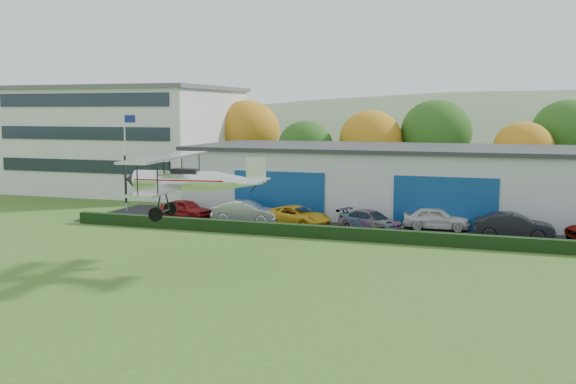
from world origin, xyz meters
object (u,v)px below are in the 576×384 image
(flagpole, at_px, (126,152))
(car_5, at_px, (514,226))
(car_0, at_px, (186,209))
(biplane, at_px, (187,179))
(office_block, at_px, (128,139))
(hangar, at_px, (454,182))
(car_2, at_px, (298,216))
(car_1, at_px, (246,212))
(car_3, at_px, (371,221))
(car_4, at_px, (436,218))

(flagpole, bearing_deg, car_5, -4.41)
(car_0, distance_m, biplane, 16.28)
(office_block, bearing_deg, biplane, -52.92)
(hangar, bearing_deg, flagpole, -166.49)
(car_0, xyz_separation_m, car_2, (8.91, -0.45, -0.01))
(hangar, relative_size, car_2, 8.12)
(biplane, bearing_deg, car_1, 92.70)
(flagpole, height_order, biplane, flagpole)
(car_3, bearing_deg, car_0, 108.33)
(hangar, height_order, office_block, office_block)
(car_2, bearing_deg, car_4, -58.43)
(hangar, relative_size, biplane, 4.69)
(hangar, xyz_separation_m, car_2, (-9.81, -8.21, -1.91))
(office_block, relative_size, car_3, 4.44)
(flagpole, height_order, car_0, flagpole)
(car_3, bearing_deg, car_1, 110.49)
(car_1, bearing_deg, car_2, -90.90)
(car_2, xyz_separation_m, biplane, (-1.46, -13.50, 3.88))
(office_block, height_order, car_1, office_block)
(hangar, bearing_deg, car_3, -118.89)
(hangar, relative_size, flagpole, 5.08)
(biplane, bearing_deg, car_4, 47.41)
(flagpole, height_order, car_2, flagpole)
(hangar, height_order, flagpole, flagpole)
(car_0, relative_size, car_4, 0.94)
(car_4, height_order, biplane, biplane)
(office_block, height_order, car_2, office_block)
(hangar, relative_size, car_3, 8.75)
(car_4, bearing_deg, car_5, -112.72)
(car_5, bearing_deg, car_0, 85.91)
(flagpole, xyz_separation_m, car_1, (11.24, -2.34, -3.94))
(flagpole, height_order, car_4, flagpole)
(car_3, xyz_separation_m, biplane, (-6.68, -13.37, 3.90))
(hangar, distance_m, flagpole, 25.68)
(hangar, relative_size, car_5, 8.34)
(car_4, distance_m, biplane, 19.07)
(car_4, bearing_deg, hangar, -7.37)
(car_5, bearing_deg, car_1, 87.31)
(office_block, distance_m, car_2, 28.10)
(car_1, relative_size, car_3, 1.05)
(hangar, relative_size, car_1, 8.37)
(office_block, bearing_deg, hangar, -12.01)
(car_3, height_order, biplane, biplane)
(car_5, relative_size, biplane, 0.56)
(hangar, bearing_deg, car_0, -157.47)
(car_5, bearing_deg, hangar, 25.64)
(car_1, distance_m, car_5, 18.13)
(hangar, distance_m, car_2, 12.94)
(office_block, distance_m, car_4, 35.48)
(car_0, bearing_deg, hangar, -54.14)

